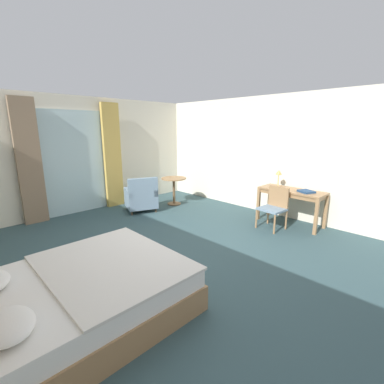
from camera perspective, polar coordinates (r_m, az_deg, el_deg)
The scene contains 13 objects.
ground at distance 4.70m, azimuth -3.47°, elevation -12.77°, with size 6.62×7.27×0.10m, color #334C51.
wall_back at distance 7.15m, azimuth -21.96°, elevation 7.33°, with size 6.22×0.12×2.77m, color silver.
wall_right at distance 6.66m, azimuth 16.64°, elevation 7.36°, with size 0.12×6.87×2.77m, color silver.
balcony_glass_door at distance 6.98m, azimuth -23.83°, elevation 5.66°, with size 1.47×0.02×2.43m, color silver.
curtain_panel_left at distance 6.60m, azimuth -31.35°, elevation 5.39°, with size 0.47×0.10×2.65m, color #897056.
curtain_panel_right at distance 7.28m, azimuth -16.57°, elevation 7.36°, with size 0.46×0.10×2.65m, color tan.
bed at distance 3.29m, azimuth -23.12°, elevation -19.70°, with size 2.16×1.76×1.15m.
writing_desk at distance 6.06m, azimuth 20.43°, elevation -0.43°, with size 0.55×1.34×0.76m.
desk_chair at distance 5.75m, azimuth 17.13°, elevation -2.73°, with size 0.49×0.52×0.86m.
desk_lamp at distance 6.16m, azimuth 17.97°, elevation 3.56°, with size 0.21×0.17×0.40m.
closed_book at distance 5.89m, azimuth 23.15°, elevation 0.11°, with size 0.25×0.27×0.04m, color navy.
armchair_by_window at distance 6.75m, azimuth -10.73°, elevation -1.16°, with size 0.90×0.89×0.88m.
round_cafe_table at distance 7.23m, azimuth -3.88°, elevation 1.54°, with size 0.66×0.66×0.73m.
Camera 1 is at (-2.76, -3.19, 2.02)m, focal length 25.05 mm.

